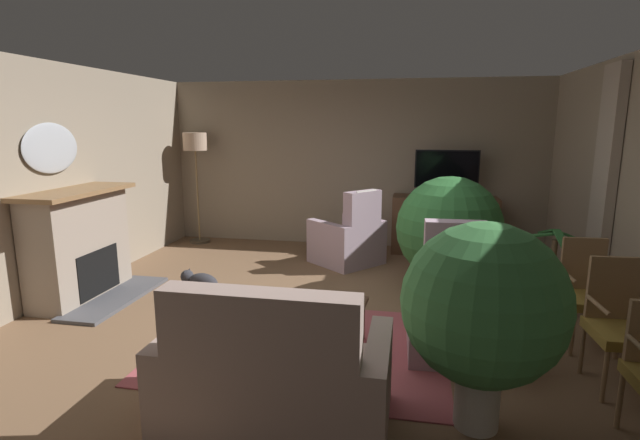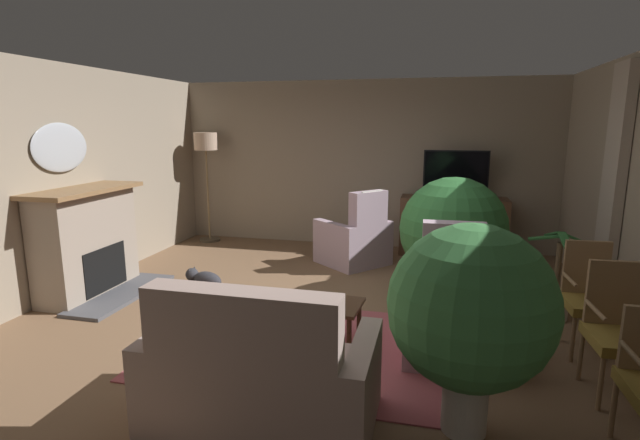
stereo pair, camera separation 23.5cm
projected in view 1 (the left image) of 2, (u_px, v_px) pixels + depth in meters
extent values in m
cube|color=brown|center=(312.00, 323.00, 4.96)|extent=(6.70, 7.20, 0.04)
cube|color=gray|center=(353.00, 164.00, 7.92)|extent=(6.70, 0.10, 2.70)
cube|color=gray|center=(36.00, 184.00, 5.27)|extent=(0.10, 7.20, 2.70)
cube|color=#B2A393|center=(605.00, 173.00, 5.11)|extent=(0.10, 0.44, 2.27)
cube|color=#9E474C|center=(303.00, 346.00, 4.39)|extent=(2.56, 1.92, 0.01)
cube|color=#4C4C51|center=(117.00, 298.00, 5.57)|extent=(0.50, 1.49, 0.04)
cube|color=gray|center=(79.00, 246.00, 5.53)|extent=(0.46, 1.29, 1.23)
cube|color=black|center=(96.00, 272.00, 5.56)|extent=(0.10, 0.72, 0.52)
cube|color=olive|center=(76.00, 192.00, 5.40)|extent=(0.58, 1.45, 0.05)
ellipsoid|color=#B2B7BF|center=(51.00, 148.00, 5.35)|extent=(0.06, 0.85, 0.56)
cube|color=#402A1C|center=(442.00, 251.00, 7.57)|extent=(1.53, 0.45, 0.06)
cube|color=brown|center=(444.00, 225.00, 7.48)|extent=(1.59, 0.51, 0.90)
sphere|color=tan|center=(425.00, 225.00, 7.27)|extent=(0.03, 0.03, 0.03)
sphere|color=tan|center=(464.00, 227.00, 7.16)|extent=(0.03, 0.03, 0.03)
cube|color=black|center=(445.00, 195.00, 7.34)|extent=(0.34, 0.20, 0.06)
cylinder|color=black|center=(446.00, 191.00, 7.33)|extent=(0.04, 0.04, 0.08)
cube|color=black|center=(447.00, 169.00, 7.26)|extent=(0.95, 0.05, 0.58)
cube|color=black|center=(447.00, 169.00, 7.23)|extent=(0.91, 0.01, 0.54)
cube|color=#422B19|center=(310.00, 302.00, 4.38)|extent=(1.04, 0.55, 0.03)
cylinder|color=#422B19|center=(362.00, 320.00, 4.50)|extent=(0.04, 0.04, 0.39)
cylinder|color=#422B19|center=(271.00, 311.00, 4.72)|extent=(0.04, 0.04, 0.39)
cylinder|color=#422B19|center=(355.00, 338.00, 4.13)|extent=(0.04, 0.04, 0.39)
cylinder|color=#422B19|center=(256.00, 327.00, 4.35)|extent=(0.04, 0.04, 0.39)
cube|color=black|center=(294.00, 295.00, 4.51)|extent=(0.17, 0.13, 0.02)
cube|color=silver|center=(309.00, 303.00, 4.32)|extent=(0.34, 0.27, 0.01)
cube|color=#A3897F|center=(277.00, 393.00, 3.26)|extent=(1.21, 0.88, 0.41)
cube|color=#A3897F|center=(260.00, 343.00, 2.83)|extent=(1.21, 0.20, 0.64)
cube|color=#A3897F|center=(183.00, 368.00, 3.37)|extent=(0.15, 0.88, 0.63)
cube|color=#A3897F|center=(377.00, 388.00, 3.12)|extent=(0.15, 0.88, 0.63)
cube|color=#A84C51|center=(275.00, 358.00, 3.07)|extent=(0.36, 0.13, 0.36)
cube|color=#AD93A3|center=(455.00, 331.00, 4.24)|extent=(0.59, 0.82, 0.41)
cube|color=#AD93A3|center=(454.00, 260.00, 4.43)|extent=(0.57, 0.20, 0.73)
cube|color=#AD93A3|center=(497.00, 323.00, 4.17)|extent=(0.16, 0.81, 0.61)
cube|color=#AD93A3|center=(416.00, 318.00, 4.27)|extent=(0.16, 0.81, 0.61)
cube|color=#AD93A3|center=(346.00, 248.00, 7.00)|extent=(1.00, 0.97, 0.44)
cube|color=#AD93A3|center=(362.00, 214.00, 6.65)|extent=(0.50, 0.55, 0.66)
cube|color=#AD93A3|center=(328.00, 245.00, 6.77)|extent=(0.72, 0.63, 0.64)
cube|color=#AD93A3|center=(364.00, 238.00, 7.20)|extent=(0.72, 0.63, 0.64)
cube|color=white|center=(366.00, 199.00, 6.55)|extent=(0.25, 0.29, 0.24)
cylinder|color=#93704C|center=(620.00, 400.00, 3.18)|extent=(0.04, 0.04, 0.41)
cube|color=olive|center=(622.00, 334.00, 3.61)|extent=(0.45, 0.50, 0.08)
cube|color=#93704C|center=(613.00, 290.00, 3.77)|extent=(0.39, 0.06, 0.54)
cylinder|color=#93704C|center=(605.00, 376.00, 3.48)|extent=(0.04, 0.04, 0.41)
cylinder|color=#93704C|center=(582.00, 350.00, 3.88)|extent=(0.04, 0.04, 0.41)
cylinder|color=#93704C|center=(630.00, 353.00, 3.83)|extent=(0.04, 0.04, 0.41)
cylinder|color=#93704C|center=(598.00, 305.00, 3.59)|extent=(0.05, 0.38, 0.03)
cube|color=olive|center=(589.00, 300.00, 4.30)|extent=(0.45, 0.48, 0.08)
cube|color=#93704C|center=(583.00, 265.00, 4.45)|extent=(0.39, 0.06, 0.53)
cylinder|color=#93704C|center=(572.00, 334.00, 4.18)|extent=(0.04, 0.04, 0.41)
cylinder|color=#93704C|center=(617.00, 336.00, 4.13)|extent=(0.04, 0.04, 0.41)
cylinder|color=#93704C|center=(557.00, 316.00, 4.57)|extent=(0.04, 0.04, 0.41)
cylinder|color=#93704C|center=(598.00, 318.00, 4.52)|extent=(0.04, 0.04, 0.41)
cylinder|color=#93704C|center=(615.00, 278.00, 4.23)|extent=(0.05, 0.37, 0.03)
cylinder|color=#93704C|center=(568.00, 276.00, 4.28)|extent=(0.05, 0.37, 0.03)
cylinder|color=#3D4C5B|center=(446.00, 283.00, 5.77)|extent=(0.31, 0.31, 0.24)
sphere|color=#2D6B33|center=(449.00, 229.00, 5.63)|extent=(1.24, 1.24, 1.24)
cylinder|color=beige|center=(477.00, 398.00, 3.21)|extent=(0.30, 0.30, 0.40)
sphere|color=#3D7F42|center=(484.00, 304.00, 3.08)|extent=(1.07, 1.07, 1.07)
cylinder|color=beige|center=(549.00, 304.00, 5.14)|extent=(0.27, 0.27, 0.22)
cylinder|color=brown|center=(552.00, 267.00, 5.06)|extent=(0.06, 0.06, 0.59)
cube|color=#2D6B33|center=(572.00, 237.00, 4.97)|extent=(0.31, 0.09, 0.13)
cube|color=#2D6B33|center=(548.00, 231.00, 5.22)|extent=(0.10, 0.46, 0.15)
cube|color=#2D6B33|center=(539.00, 235.00, 5.05)|extent=(0.31, 0.13, 0.08)
cube|color=#2D6B33|center=(562.00, 241.00, 4.81)|extent=(0.10, 0.36, 0.15)
ellipsoid|color=#2D2D33|center=(203.00, 282.00, 5.84)|extent=(0.46, 0.33, 0.22)
sphere|color=#2D2D33|center=(187.00, 276.00, 5.95)|extent=(0.16, 0.16, 0.16)
cone|color=#2D2D33|center=(184.00, 271.00, 5.90)|extent=(0.04, 0.04, 0.04)
cone|color=#2D2D33|center=(189.00, 270.00, 5.98)|extent=(0.04, 0.04, 0.04)
cylinder|color=#2D2D33|center=(221.00, 291.00, 5.67)|extent=(0.22, 0.10, 0.07)
cylinder|color=#4C4233|center=(200.00, 241.00, 8.27)|extent=(0.35, 0.35, 0.04)
cylinder|color=olive|center=(198.00, 197.00, 8.12)|extent=(0.03, 0.03, 1.57)
cylinder|color=tan|center=(195.00, 142.00, 7.94)|extent=(0.39, 0.39, 0.29)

